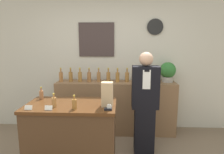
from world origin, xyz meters
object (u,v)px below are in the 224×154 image
object	(u,v)px
shopkeeper	(145,104)
paper_bag	(107,94)
potted_plant	(168,71)
tape_dispenser	(108,108)

from	to	relation	value
shopkeeper	paper_bag	size ratio (longest dim) A/B	5.16
shopkeeper	paper_bag	xyz separation A→B (m)	(-0.53, -0.55, 0.30)
potted_plant	tape_dispenser	size ratio (longest dim) A/B	4.09
shopkeeper	potted_plant	bearing A→B (deg)	56.16
potted_plant	tape_dispenser	bearing A→B (deg)	-125.17
shopkeeper	potted_plant	xyz separation A→B (m)	(0.49, 0.74, 0.39)
potted_plant	shopkeeper	bearing A→B (deg)	-123.84
paper_bag	potted_plant	bearing A→B (deg)	51.35
shopkeeper	tape_dispenser	bearing A→B (deg)	-126.55
tape_dispenser	shopkeeper	bearing A→B (deg)	53.45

